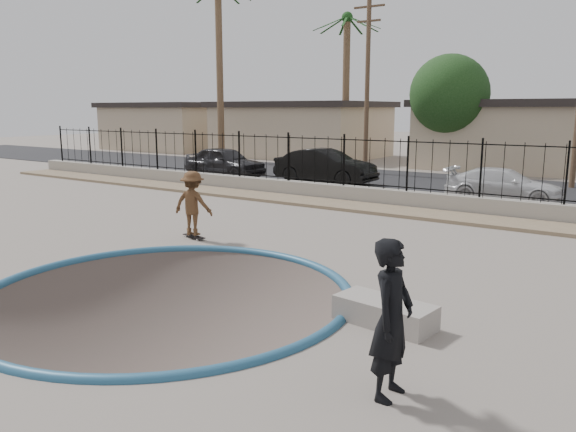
{
  "coord_description": "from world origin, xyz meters",
  "views": [
    {
      "loc": [
        7.56,
        -7.96,
        3.41
      ],
      "look_at": [
        0.7,
        2.0,
        1.09
      ],
      "focal_mm": 35.0,
      "sensor_mm": 36.0,
      "label": 1
    }
  ],
  "objects_px": {
    "car_a": "(225,162)",
    "car_b": "(325,166)",
    "concrete_ledge": "(385,312)",
    "car_c": "(504,185)",
    "skater": "(193,207)",
    "videographer": "(392,319)",
    "skateboard": "(194,236)"
  },
  "relations": [
    {
      "from": "concrete_ledge",
      "to": "car_c",
      "type": "bearing_deg",
      "value": 96.34
    },
    {
      "from": "skateboard",
      "to": "car_b",
      "type": "relative_size",
      "value": 0.18
    },
    {
      "from": "skater",
      "to": "car_a",
      "type": "xyz_separation_m",
      "value": [
        -8.2,
        10.75,
        -0.06
      ]
    },
    {
      "from": "concrete_ledge",
      "to": "car_b",
      "type": "xyz_separation_m",
      "value": [
        -9.61,
        14.23,
        0.61
      ]
    },
    {
      "from": "skater",
      "to": "concrete_ledge",
      "type": "bearing_deg",
      "value": 145.91
    },
    {
      "from": "car_c",
      "to": "concrete_ledge",
      "type": "bearing_deg",
      "value": -176.32
    },
    {
      "from": "car_a",
      "to": "car_b",
      "type": "bearing_deg",
      "value": -79.31
    },
    {
      "from": "car_b",
      "to": "skater",
      "type": "bearing_deg",
      "value": -166.77
    },
    {
      "from": "skater",
      "to": "concrete_ledge",
      "type": "relative_size",
      "value": 1.07
    },
    {
      "from": "concrete_ledge",
      "to": "car_a",
      "type": "bearing_deg",
      "value": 138.11
    },
    {
      "from": "car_a",
      "to": "car_c",
      "type": "distance_m",
      "value": 13.51
    },
    {
      "from": "videographer",
      "to": "concrete_ledge",
      "type": "distance_m",
      "value": 2.43
    },
    {
      "from": "car_a",
      "to": "car_b",
      "type": "relative_size",
      "value": 0.94
    },
    {
      "from": "car_b",
      "to": "concrete_ledge",
      "type": "bearing_deg",
      "value": -146.43
    },
    {
      "from": "skateboard",
      "to": "concrete_ledge",
      "type": "xyz_separation_m",
      "value": [
        6.8,
        -2.71,
        0.14
      ]
    },
    {
      "from": "videographer",
      "to": "car_a",
      "type": "relative_size",
      "value": 0.44
    },
    {
      "from": "skateboard",
      "to": "car_c",
      "type": "height_order",
      "value": "car_c"
    },
    {
      "from": "car_b",
      "to": "car_c",
      "type": "height_order",
      "value": "car_b"
    },
    {
      "from": "videographer",
      "to": "car_b",
      "type": "xyz_separation_m",
      "value": [
        -10.63,
        16.29,
        -0.16
      ]
    },
    {
      "from": "videographer",
      "to": "concrete_ledge",
      "type": "bearing_deg",
      "value": 24.14
    },
    {
      "from": "skateboard",
      "to": "car_c",
      "type": "bearing_deg",
      "value": 77.07
    },
    {
      "from": "skater",
      "to": "videographer",
      "type": "height_order",
      "value": "videographer"
    },
    {
      "from": "videographer",
      "to": "car_b",
      "type": "height_order",
      "value": "videographer"
    },
    {
      "from": "car_a",
      "to": "skateboard",
      "type": "bearing_deg",
      "value": -140.08
    },
    {
      "from": "skateboard",
      "to": "car_a",
      "type": "height_order",
      "value": "car_a"
    },
    {
      "from": "skateboard",
      "to": "car_b",
      "type": "xyz_separation_m",
      "value": [
        -2.81,
        11.52,
        0.76
      ]
    },
    {
      "from": "skater",
      "to": "car_b",
      "type": "height_order",
      "value": "skater"
    },
    {
      "from": "videographer",
      "to": "skater",
      "type": "bearing_deg",
      "value": 56.38
    },
    {
      "from": "skateboard",
      "to": "car_c",
      "type": "relative_size",
      "value": 0.2
    },
    {
      "from": "skateboard",
      "to": "car_a",
      "type": "relative_size",
      "value": 0.19
    },
    {
      "from": "skater",
      "to": "videographer",
      "type": "bearing_deg",
      "value": 136.23
    },
    {
      "from": "skateboard",
      "to": "videographer",
      "type": "relative_size",
      "value": 0.43
    }
  ]
}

